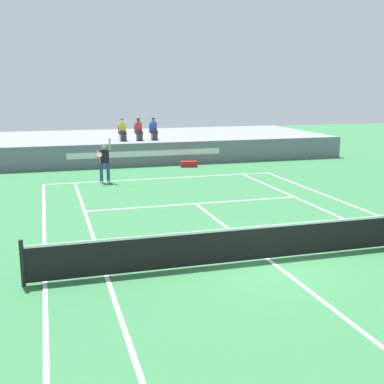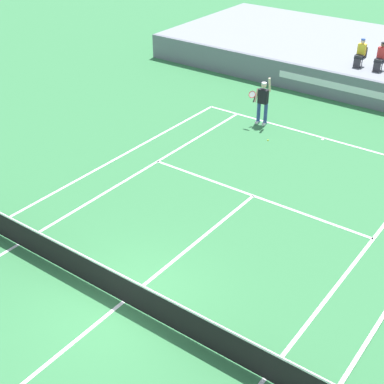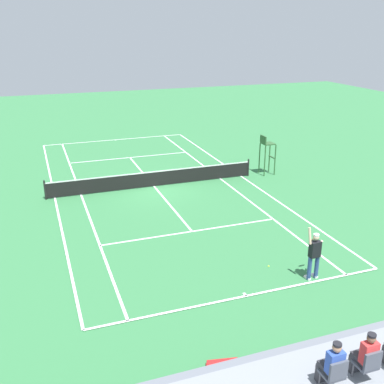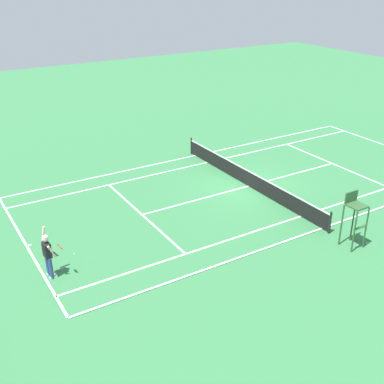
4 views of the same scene
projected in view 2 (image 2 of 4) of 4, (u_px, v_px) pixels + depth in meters
ground_plane at (123, 303)px, 14.16m from camera, size 80.00×80.00×0.00m
court at (123, 302)px, 14.16m from camera, size 11.08×23.88×0.03m
net at (122, 287)px, 13.89m from camera, size 11.98×0.10×1.07m
barrier_wall at (366, 93)px, 24.90m from camera, size 24.48×0.25×1.27m
spectator_seated_0 at (361, 53)px, 25.77m from camera, size 0.44×0.60×1.27m
spectator_seated_1 at (380, 57)px, 25.30m from camera, size 0.44×0.60×1.27m
tennis_player at (263, 102)px, 23.09m from camera, size 0.76×0.67×2.08m
tennis_ball at (268, 140)px, 22.15m from camera, size 0.07×0.07×0.07m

